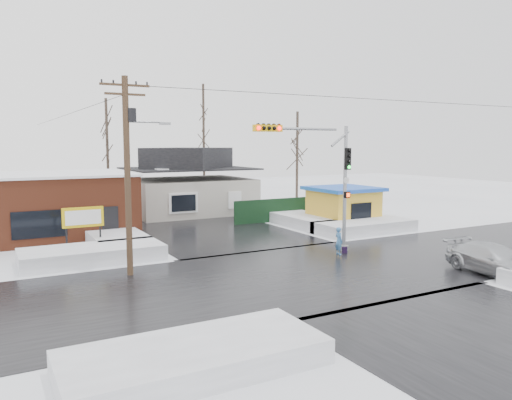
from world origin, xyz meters
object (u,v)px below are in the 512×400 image
marquee_sign (83,219)px  utility_pole (129,164)px  kiosk (343,206)px  traffic_signal (323,171)px  pedestrian (339,241)px  car (494,260)px

marquee_sign → utility_pole: bearing=-79.9°
utility_pole → kiosk: (17.43, 6.49, -3.65)m
traffic_signal → kiosk: traffic_signal is taller
pedestrian → car: size_ratio=0.32×
pedestrian → utility_pole: bearing=88.1°
utility_pole → pedestrian: (11.02, -1.19, -4.36)m
marquee_sign → pedestrian: (12.09, -7.19, -1.17)m
traffic_signal → utility_pole: size_ratio=0.78×
pedestrian → car: (3.68, -6.75, -0.06)m
marquee_sign → car: 21.08m
utility_pole → car: 17.29m
kiosk → traffic_signal: bearing=-135.2°
marquee_sign → kiosk: size_ratio=0.55×
marquee_sign → pedestrian: marquee_sign is taller
utility_pole → pedestrian: utility_pole is taller
utility_pole → kiosk: bearing=20.4°
car → traffic_signal: bearing=125.5°
utility_pole → kiosk: 18.95m
kiosk → car: 14.71m
traffic_signal → utility_pole: bearing=177.1°
kiosk → car: (-2.73, -14.44, -0.77)m
traffic_signal → utility_pole: (-10.36, 0.53, 0.57)m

